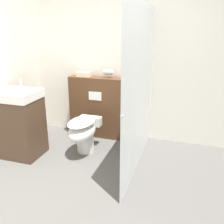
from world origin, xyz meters
name	(u,v)px	position (x,y,z in m)	size (l,w,h in m)	color
ground_plane	(75,199)	(0.00, 0.00, 0.00)	(12.00, 12.00, 0.00)	#565451
wall_back	(122,64)	(0.00, 1.88, 1.25)	(8.00, 0.06, 2.50)	silver
partition_panel	(98,107)	(-0.36, 1.71, 0.52)	(0.97, 0.23, 1.04)	#51331E
shower_glass	(140,91)	(0.50, 0.96, 1.05)	(0.04, 1.78, 2.10)	silver
toilet	(83,132)	(-0.34, 1.03, 0.33)	(0.36, 0.69, 0.54)	white
sink_vanity	(20,124)	(-1.20, 0.72, 0.49)	(0.60, 0.50, 1.12)	#473323
hair_drier	(109,72)	(-0.17, 1.72, 1.12)	(0.17, 0.08, 0.13)	#B7B7BC
folded_towel	(84,74)	(-0.60, 1.71, 1.08)	(0.23, 0.14, 0.08)	beige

